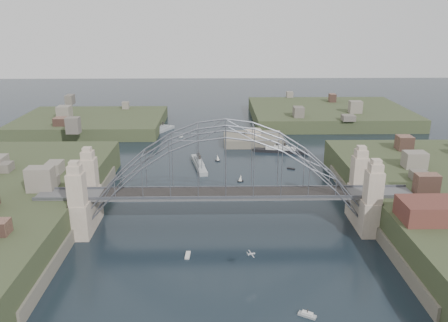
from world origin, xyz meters
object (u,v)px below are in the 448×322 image
Objects in this scene: ocean_liner at (281,150)px; naval_cruiser_near at (199,164)px; fort_island at (253,144)px; bridge at (226,176)px; naval_cruiser_far at (162,130)px.

naval_cruiser_near is at bearing -151.94° from ocean_liner.
fort_island is 14.94m from ocean_liner.
naval_cruiser_near is (-7.53, 42.87, -11.44)m from bridge.
bridge is 4.32× the size of ocean_liner.
fort_island is 1.13× the size of ocean_liner.
bridge reaches higher than naval_cruiser_near.
bridge reaches higher than fort_island.
bridge is 72.14m from fort_island.
bridge is at bearing -74.38° from naval_cruiser_far.
naval_cruiser_far is at bearing 146.77° from ocean_liner.
naval_cruiser_far is 54.18m from ocean_liner.
fort_island is at bearing -25.82° from naval_cruiser_far.
fort_island is (12.00, 70.00, -12.66)m from bridge.
naval_cruiser_near is 47.91m from naval_cruiser_far.
fort_island is 33.46m from naval_cruiser_near.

